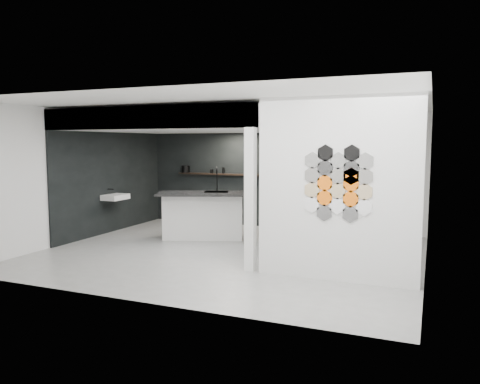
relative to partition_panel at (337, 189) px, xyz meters
name	(u,v)px	position (x,y,z in m)	size (l,w,h in m)	color
floor	(229,253)	(-2.23, 1.00, -1.40)	(7.00, 6.00, 0.01)	gray
partition_panel	(337,189)	(0.00, 0.00, 0.00)	(2.45, 0.15, 2.80)	silver
bay_clad_back	(229,179)	(-3.52, 3.97, -0.22)	(4.40, 0.04, 2.35)	black
bay_clad_left	(112,182)	(-5.70, 2.00, -0.22)	(0.04, 4.00, 2.35)	black
bulkhead	(193,122)	(-3.52, 2.00, 1.15)	(4.40, 4.00, 0.40)	silver
corner_column	(250,200)	(-1.41, 0.00, -0.22)	(0.16, 0.16, 2.35)	silver
fascia_beam	(142,118)	(-3.52, 0.08, 1.15)	(4.40, 0.16, 0.40)	silver
wall_basin	(115,197)	(-5.46, 1.80, -0.55)	(0.40, 0.60, 0.12)	silver
display_shelf	(231,174)	(-3.43, 3.87, -0.10)	(3.00, 0.15, 0.04)	black
kitchen_island	(203,215)	(-3.31, 2.05, -0.87)	(2.12, 1.51, 1.57)	silver
stockpot	(186,169)	(-4.75, 3.87, 0.01)	(0.22, 0.22, 0.18)	black
kettle	(268,171)	(-2.44, 3.87, 0.00)	(0.20, 0.20, 0.17)	black
glass_bowl	(282,173)	(-2.08, 3.87, -0.03)	(0.13, 0.13, 0.09)	gray
glass_vase	(282,172)	(-2.08, 3.87, -0.01)	(0.10, 0.10, 0.14)	gray
bottle_dark	(223,170)	(-3.65, 3.87, 0.00)	(0.06, 0.06, 0.16)	black
utensil_cup	(212,171)	(-3.98, 3.87, -0.03)	(0.08, 0.08, 0.10)	black
hex_tile_cluster	(338,183)	(0.03, -0.09, 0.10)	(1.04, 0.02, 1.16)	white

